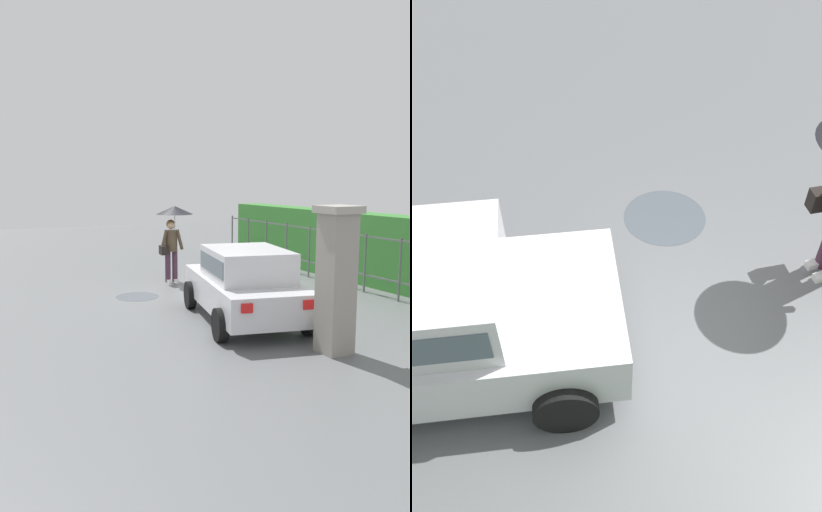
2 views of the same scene
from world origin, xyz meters
The scene contains 3 objects.
ground_plane centered at (0.00, 0.00, 0.00)m, with size 40.00×40.00×0.00m, color slate.
car centered at (2.56, -0.75, 0.80)m, with size 3.97×2.49×1.48m.
puddle_near centered at (-0.50, -1.96, 0.00)m, with size 1.04×1.04×0.00m, color #4C545B.
Camera 2 is at (1.90, 2.94, 4.99)m, focal length 40.59 mm.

